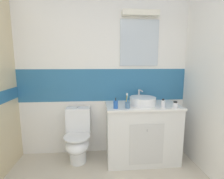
{
  "coord_description": "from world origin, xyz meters",
  "views": [
    {
      "loc": [
        -0.09,
        -0.13,
        1.44
      ],
      "look_at": [
        0.09,
        2.0,
        1.09
      ],
      "focal_mm": 26.2,
      "sensor_mm": 36.0,
      "label": 1
    }
  ],
  "objects_px": {
    "perfume_flask_small": "(163,103)",
    "toothbrush_cup": "(128,104)",
    "sink_basin": "(143,101)",
    "hair_gel_jar": "(175,105)",
    "toilet": "(78,137)",
    "soap_dispenser": "(116,104)"
  },
  "relations": [
    {
      "from": "sink_basin",
      "to": "toilet",
      "type": "bearing_deg",
      "value": 177.28
    },
    {
      "from": "sink_basin",
      "to": "hair_gel_jar",
      "type": "xyz_separation_m",
      "value": [
        0.4,
        -0.18,
        -0.02
      ]
    },
    {
      "from": "hair_gel_jar",
      "to": "perfume_flask_small",
      "type": "height_order",
      "value": "perfume_flask_small"
    },
    {
      "from": "hair_gel_jar",
      "to": "sink_basin",
      "type": "bearing_deg",
      "value": 155.57
    },
    {
      "from": "toilet",
      "to": "toothbrush_cup",
      "type": "relative_size",
      "value": 3.89
    },
    {
      "from": "perfume_flask_small",
      "to": "toothbrush_cup",
      "type": "bearing_deg",
      "value": -179.77
    },
    {
      "from": "perfume_flask_small",
      "to": "soap_dispenser",
      "type": "bearing_deg",
      "value": 179.63
    },
    {
      "from": "toilet",
      "to": "perfume_flask_small",
      "type": "relative_size",
      "value": 6.73
    },
    {
      "from": "hair_gel_jar",
      "to": "toothbrush_cup",
      "type": "bearing_deg",
      "value": 179.17
    },
    {
      "from": "hair_gel_jar",
      "to": "perfume_flask_small",
      "type": "relative_size",
      "value": 0.71
    },
    {
      "from": "toothbrush_cup",
      "to": "sink_basin",
      "type": "bearing_deg",
      "value": 34.55
    },
    {
      "from": "sink_basin",
      "to": "soap_dispenser",
      "type": "distance_m",
      "value": 0.44
    },
    {
      "from": "toothbrush_cup",
      "to": "hair_gel_jar",
      "type": "relative_size",
      "value": 2.45
    },
    {
      "from": "toilet",
      "to": "soap_dispenser",
      "type": "xyz_separation_m",
      "value": [
        0.53,
        -0.21,
        0.54
      ]
    },
    {
      "from": "toilet",
      "to": "soap_dispenser",
      "type": "bearing_deg",
      "value": -21.56
    },
    {
      "from": "sink_basin",
      "to": "toilet",
      "type": "xyz_separation_m",
      "value": [
        -0.94,
        0.04,
        -0.54
      ]
    },
    {
      "from": "sink_basin",
      "to": "soap_dispenser",
      "type": "xyz_separation_m",
      "value": [
        -0.41,
        -0.17,
        -0.01
      ]
    },
    {
      "from": "sink_basin",
      "to": "soap_dispenser",
      "type": "relative_size",
      "value": 2.86
    },
    {
      "from": "toilet",
      "to": "hair_gel_jar",
      "type": "distance_m",
      "value": 1.46
    },
    {
      "from": "sink_basin",
      "to": "perfume_flask_small",
      "type": "bearing_deg",
      "value": -36.07
    },
    {
      "from": "sink_basin",
      "to": "toothbrush_cup",
      "type": "distance_m",
      "value": 0.3
    },
    {
      "from": "toothbrush_cup",
      "to": "soap_dispenser",
      "type": "relative_size",
      "value": 1.4
    }
  ]
}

